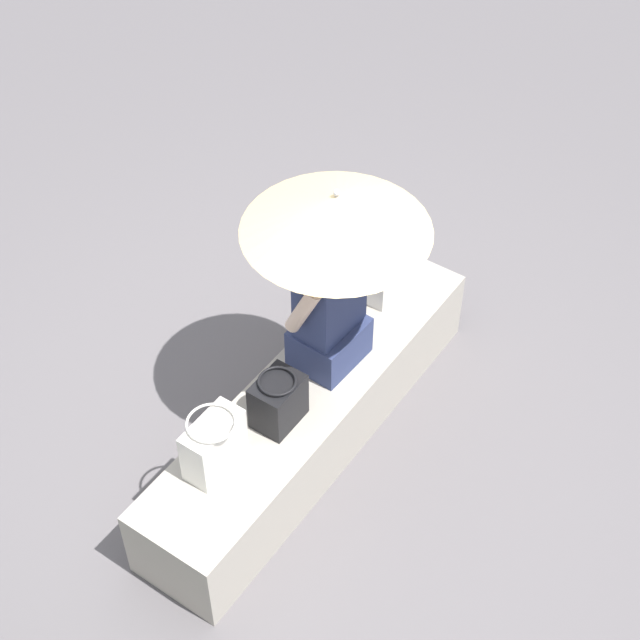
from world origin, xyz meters
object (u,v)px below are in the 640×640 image
tote_bag_canvas (279,401)px  handbag_black (214,444)px  shoulder_bag_spare (387,271)px  person_seated (330,301)px  parasol (336,213)px

tote_bag_canvas → handbag_black: bearing=167.4°
handbag_black → shoulder_bag_spare: shoulder_bag_spare is taller
person_seated → parasol: parasol is taller
tote_bag_canvas → person_seated: bearing=3.7°
person_seated → tote_bag_canvas: person_seated is taller
handbag_black → tote_bag_canvas: size_ratio=1.10×
tote_bag_canvas → shoulder_bag_spare: size_ratio=0.80×
parasol → tote_bag_canvas: 0.91m
parasol → tote_bag_canvas: size_ratio=3.88×
parasol → handbag_black: 1.13m
tote_bag_canvas → shoulder_bag_spare: shoulder_bag_spare is taller
person_seated → shoulder_bag_spare: bearing=0.5°
parasol → shoulder_bag_spare: bearing=4.3°
parasol → handbag_black: parasol is taller
shoulder_bag_spare → tote_bag_canvas: bearing=-178.1°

